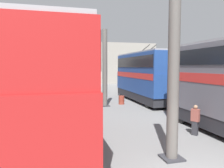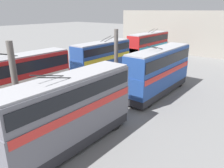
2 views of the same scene
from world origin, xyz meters
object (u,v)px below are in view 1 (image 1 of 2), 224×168
Objects in this scene: bus_left_far at (142,74)px; bus_right_mid at (54,75)px; person_by_right_row at (93,122)px; oil_drum at (121,100)px; bus_right_near at (53,84)px; bus_right_far at (55,71)px; person_by_left_row at (195,119)px.

bus_left_far is 9.20m from bus_right_mid.
person_by_right_row is (-12.16, -1.85, -1.95)m from bus_right_mid.
oil_drum is at bearing 115.38° from bus_left_far.
bus_right_far reaches higher than bus_right_near.
bus_right_near is at bearing 147.36° from oil_drum.
bus_left_far is 12.07m from person_by_left_row.
person_by_left_row reaches higher than oil_drum.
oil_drum is (9.96, -4.55, -0.52)m from person_by_right_row.
bus_right_far reaches higher than oil_drum.
bus_right_near reaches higher than person_by_left_row.
person_by_left_row is at bearing 171.36° from bus_left_far.
bus_right_mid is 7.21m from oil_drum.
bus_right_near reaches higher than oil_drum.
bus_right_far is at bearing 0.00° from bus_right_near.
person_by_right_row is (-11.26, 7.31, -2.03)m from bus_left_far.
bus_right_near is 12.46× the size of oil_drum.
bus_right_far reaches higher than bus_left_far.
person_by_right_row is (0.04, -1.85, -1.98)m from bus_right_near.
bus_left_far is 3.97m from oil_drum.
bus_right_near is (-11.30, 9.16, -0.05)m from bus_left_far.
bus_right_mid is at bearing 0.00° from bus_right_near.
bus_right_far is at bearing 72.09° from person_by_left_row.
bus_left_far is at bearing 47.39° from person_by_left_row.
person_by_right_row is at bearing -88.86° from bus_right_near.
person_by_right_row is at bearing 155.43° from oil_drum.
bus_left_far is 13.05× the size of oil_drum.
person_by_left_row is 1.99× the size of oil_drum.
bus_left_far is 1.01× the size of bus_right_far.
oil_drum is (9.99, -6.40, -2.50)m from bus_right_near.
person_by_left_row is at bearing -93.54° from bus_right_near.
bus_right_far is 6.11× the size of person_by_right_row.
person_by_left_row is at bearing -149.78° from bus_right_mid.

